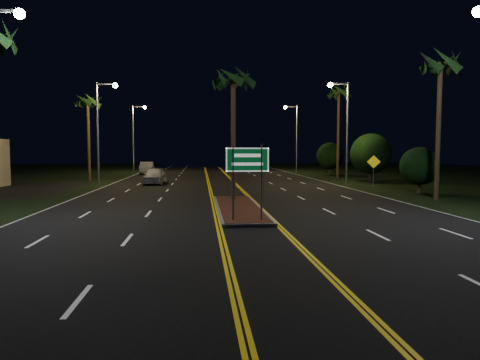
{
  "coord_description": "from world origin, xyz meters",
  "views": [
    {
      "loc": [
        -1.95,
        -14.94,
        3.13
      ],
      "look_at": [
        -0.37,
        2.15,
        1.9
      ],
      "focal_mm": 32.0,
      "sensor_mm": 36.0,
      "label": 1
    }
  ],
  "objects": [
    {
      "name": "warning_sign",
      "position": [
        12.67,
        20.08,
        1.72
      ],
      "size": [
        1.04,
        0.42,
        2.63
      ],
      "rotation": [
        0.0,
        0.0,
        -0.37
      ],
      "color": "gray",
      "rests_on": "ground"
    },
    {
      "name": "highway_sign",
      "position": [
        0.0,
        2.8,
        2.4
      ],
      "size": [
        1.8,
        0.08,
        3.2
      ],
      "color": "gray",
      "rests_on": "ground"
    },
    {
      "name": "palm_right_far",
      "position": [
        12.8,
        30.0,
        9.14
      ],
      "size": [
        2.4,
        2.4,
        10.3
      ],
      "color": "#382819",
      "rests_on": "ground"
    },
    {
      "name": "palm_right_near",
      "position": [
        12.5,
        10.0,
        8.21
      ],
      "size": [
        2.4,
        2.4,
        9.3
      ],
      "color": "#382819",
      "rests_on": "ground"
    },
    {
      "name": "streetlight_left_mid",
      "position": [
        -10.61,
        24.0,
        5.66
      ],
      "size": [
        1.91,
        0.44,
        9.0
      ],
      "color": "gray",
      "rests_on": "ground"
    },
    {
      "name": "shrub_mid",
      "position": [
        14.0,
        24.0,
        2.73
      ],
      "size": [
        3.78,
        3.78,
        4.62
      ],
      "color": "#382819",
      "rests_on": "ground"
    },
    {
      "name": "car_near",
      "position": [
        -6.08,
        24.28,
        0.87
      ],
      "size": [
        2.59,
        5.34,
        1.73
      ],
      "primitive_type": "imported",
      "rotation": [
        0.0,
        0.0,
        -0.07
      ],
      "color": "#B4B4BA",
      "rests_on": "ground"
    },
    {
      "name": "shrub_near",
      "position": [
        13.5,
        14.0,
        1.95
      ],
      "size": [
        2.7,
        2.7,
        3.3
      ],
      "color": "#382819",
      "rests_on": "ground"
    },
    {
      "name": "palm_median",
      "position": [
        0.0,
        10.5,
        7.28
      ],
      "size": [
        2.4,
        2.4,
        8.3
      ],
      "color": "#382819",
      "rests_on": "ground"
    },
    {
      "name": "car_far",
      "position": [
        -8.85,
        40.62,
        0.88
      ],
      "size": [
        2.59,
        5.43,
        1.77
      ],
      "primitive_type": "imported",
      "rotation": [
        0.0,
        0.0,
        0.06
      ],
      "color": "silver",
      "rests_on": "ground"
    },
    {
      "name": "palm_left_far",
      "position": [
        -12.8,
        28.0,
        7.75
      ],
      "size": [
        2.4,
        2.4,
        8.8
      ],
      "color": "#382819",
      "rests_on": "ground"
    },
    {
      "name": "median_island",
      "position": [
        0.0,
        7.0,
        0.08
      ],
      "size": [
        2.25,
        10.25,
        0.17
      ],
      "color": "gray",
      "rests_on": "ground"
    },
    {
      "name": "streetlight_left_far",
      "position": [
        -10.61,
        44.0,
        5.66
      ],
      "size": [
        1.91,
        0.44,
        9.0
      ],
      "color": "gray",
      "rests_on": "ground"
    },
    {
      "name": "shrub_far",
      "position": [
        13.8,
        36.0,
        2.34
      ],
      "size": [
        3.24,
        3.24,
        3.96
      ],
      "color": "#382819",
      "rests_on": "ground"
    },
    {
      "name": "streetlight_right_far",
      "position": [
        10.61,
        42.0,
        5.66
      ],
      "size": [
        1.91,
        0.44,
        9.0
      ],
      "color": "gray",
      "rests_on": "ground"
    },
    {
      "name": "ground",
      "position": [
        0.0,
        0.0,
        0.0
      ],
      "size": [
        120.0,
        120.0,
        0.0
      ],
      "primitive_type": "plane",
      "color": "black",
      "rests_on": "ground"
    },
    {
      "name": "streetlight_right_mid",
      "position": [
        10.61,
        22.0,
        5.66
      ],
      "size": [
        1.91,
        0.44,
        9.0
      ],
      "color": "gray",
      "rests_on": "ground"
    }
  ]
}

